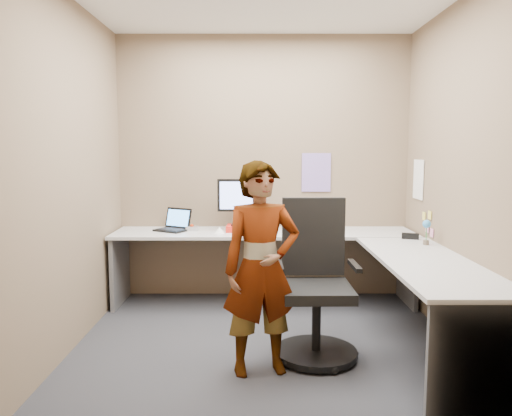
{
  "coord_description": "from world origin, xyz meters",
  "views": [
    {
      "loc": [
        -0.08,
        -3.9,
        1.54
      ],
      "look_at": [
        -0.08,
        0.25,
        1.05
      ],
      "focal_mm": 35.0,
      "sensor_mm": 36.0,
      "label": 1
    }
  ],
  "objects_px": {
    "monitor": "(242,198)",
    "person": "(261,268)",
    "office_chair": "(315,294)",
    "desk": "(315,258)"
  },
  "relations": [
    {
      "from": "monitor",
      "to": "office_chair",
      "type": "distance_m",
      "value": 1.54
    },
    {
      "from": "office_chair",
      "to": "desk",
      "type": "bearing_deg",
      "value": 83.22
    },
    {
      "from": "person",
      "to": "monitor",
      "type": "bearing_deg",
      "value": 82.72
    },
    {
      "from": "desk",
      "to": "person",
      "type": "relative_size",
      "value": 2.03
    },
    {
      "from": "desk",
      "to": "person",
      "type": "xyz_separation_m",
      "value": [
        -0.48,
        -0.96,
        0.14
      ]
    },
    {
      "from": "monitor",
      "to": "person",
      "type": "relative_size",
      "value": 0.33
    },
    {
      "from": "desk",
      "to": "office_chair",
      "type": "relative_size",
      "value": 2.59
    },
    {
      "from": "office_chair",
      "to": "person",
      "type": "relative_size",
      "value": 0.79
    },
    {
      "from": "office_chair",
      "to": "person",
      "type": "xyz_separation_m",
      "value": [
        -0.41,
        -0.28,
        0.26
      ]
    },
    {
      "from": "person",
      "to": "office_chair",
      "type": "bearing_deg",
      "value": 21.22
    }
  ]
}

